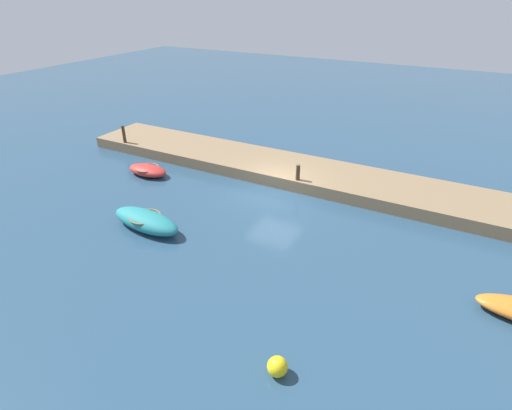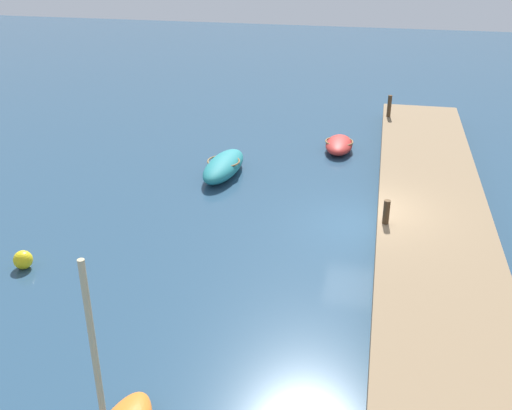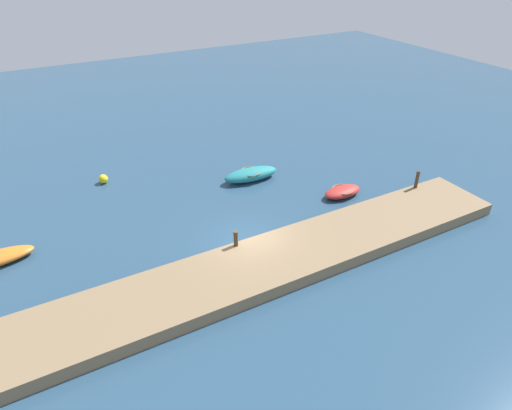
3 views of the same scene
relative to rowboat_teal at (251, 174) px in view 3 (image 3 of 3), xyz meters
The scene contains 7 objects.
ground_plane 6.81m from the rowboat_teal, 119.80° to the right, with size 84.00×84.00×0.00m, color navy.
dock_platform 8.82m from the rowboat_teal, 112.53° to the right, with size 26.37×3.72×0.64m, color #846B4C.
rowboat_teal is the anchor object (origin of this frame).
dinghy_red 5.84m from the rowboat_teal, 49.02° to the right, with size 2.43×1.29×0.58m.
mooring_post_west 7.86m from the rowboat_teal, 123.38° to the right, with size 0.21×0.21×0.81m, color #47331E.
mooring_post_mid_west 9.99m from the rowboat_teal, 41.05° to the right, with size 0.20×0.20×1.08m, color #47331E.
marker_buoy 9.25m from the rowboat_teal, 153.68° to the left, with size 0.57×0.57×0.57m, color yellow.
Camera 3 is at (-8.39, -16.22, 13.52)m, focal length 31.34 mm.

